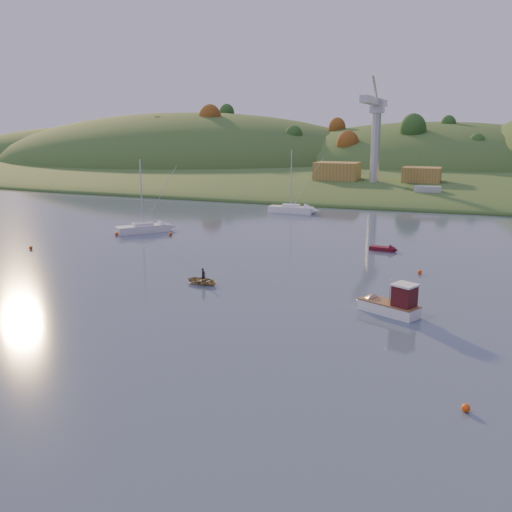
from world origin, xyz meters
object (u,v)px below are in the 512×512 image
(fishing_boat, at_px, (385,303))
(sailboat_near, at_px, (143,228))
(sailboat_far, at_px, (291,209))
(canoe, at_px, (203,281))
(red_tender, at_px, (387,249))

(fishing_boat, relative_size, sailboat_near, 0.57)
(sailboat_far, xyz_separation_m, canoe, (6.78, -51.98, -0.41))
(fishing_boat, bearing_deg, red_tender, -56.68)
(sailboat_near, relative_size, canoe, 3.33)
(fishing_boat, relative_size, canoe, 1.91)
(fishing_boat, xyz_separation_m, sailboat_near, (-41.28, 26.28, -0.15))
(fishing_boat, distance_m, canoe, 19.42)
(sailboat_near, height_order, canoe, sailboat_near)
(fishing_boat, bearing_deg, sailboat_far, -38.95)
(fishing_boat, xyz_separation_m, sailboat_far, (-26.02, 54.62, -0.12))
(fishing_boat, height_order, sailboat_far, sailboat_far)
(sailboat_far, height_order, red_tender, sailboat_far)
(sailboat_far, bearing_deg, fishing_boat, -64.41)
(fishing_boat, relative_size, sailboat_far, 0.55)
(fishing_boat, distance_m, sailboat_near, 48.94)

